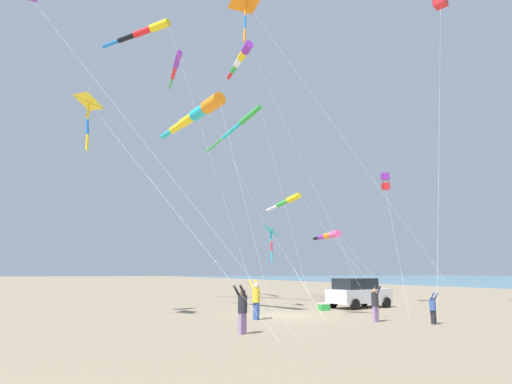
# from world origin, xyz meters

# --- Properties ---
(ground_plane) EXTENTS (600.00, 600.00, 0.00)m
(ground_plane) POSITION_xyz_m (0.00, 0.00, 0.00)
(ground_plane) COLOR gray
(parked_car) EXTENTS (4.61, 2.83, 1.85)m
(parked_car) POSITION_xyz_m (-6.27, -2.56, 0.95)
(parked_car) COLOR silver
(parked_car) RESTS_ON ground_plane
(cooler_box) EXTENTS (0.62, 0.42, 0.42)m
(cooler_box) POSITION_xyz_m (-3.27, -1.80, 0.21)
(cooler_box) COLOR green
(cooler_box) RESTS_ON ground_plane
(person_adult_flyer) EXTENTS (0.53, 0.63, 1.87)m
(person_adult_flyer) POSITION_xyz_m (2.29, 1.29, 1.02)
(person_adult_flyer) COLOR #335199
(person_adult_flyer) RESTS_ON ground_plane
(person_child_green_jacket) EXTENTS (0.63, 0.57, 1.76)m
(person_child_green_jacket) POSITION_xyz_m (4.48, 5.47, 0.96)
(person_child_green_jacket) COLOR #8E6B9E
(person_child_green_jacket) RESTS_ON ground_plane
(person_child_grey_jacket) EXTENTS (0.54, 0.45, 1.62)m
(person_child_grey_jacket) POSITION_xyz_m (-2.44, 4.14, 0.88)
(person_child_grey_jacket) COLOR #8E6B9E
(person_child_grey_jacket) RESTS_ON ground_plane
(person_bystander_far) EXTENTS (0.32, 0.41, 1.36)m
(person_bystander_far) POSITION_xyz_m (-4.24, 5.76, 0.74)
(person_bystander_far) COLOR #232328
(person_bystander_far) RESTS_ON ground_plane
(kite_windsock_red_high_left) EXTENTS (5.72, 9.86, 18.90)m
(kite_windsock_red_high_left) POSITION_xyz_m (0.27, -6.86, 18.33)
(kite_windsock_red_high_left) COLOR purple
(kite_windsock_red_high_left) RESTS_ON ground_plane
(kite_windsock_magenta_far_left) EXTENTS (9.12, 11.97, 21.19)m
(kite_windsock_magenta_far_left) POSITION_xyz_m (7.24, -9.94, 20.70)
(kite_windsock_magenta_far_left) COLOR yellow
(kite_windsock_magenta_far_left) RESTS_ON ground_plane
(kite_windsock_purple_drifting) EXTENTS (2.27, 15.09, 9.56)m
(kite_windsock_purple_drifting) POSITION_xyz_m (-7.20, -14.52, 8.96)
(kite_windsock_purple_drifting) COLOR yellow
(kite_windsock_purple_drifting) RESTS_ON ground_plane
(kite_delta_small_distant) EXTENTS (7.23, 9.46, 11.00)m
(kite_delta_small_distant) POSITION_xyz_m (10.41, -0.89, 10.59)
(kite_delta_small_distant) COLOR yellow
(kite_delta_small_distant) RESTS_ON ground_plane
(kite_windsock_yellow_midlevel) EXTENTS (4.21, 17.51, 6.32)m
(kite_windsock_yellow_midlevel) POSITION_xyz_m (-12.31, -15.58, 5.91)
(kite_windsock_yellow_midlevel) COLOR #EF4C93
(kite_windsock_yellow_midlevel) RESTS_ON ground_plane
(kite_windsock_green_low_center) EXTENTS (4.08, 9.81, 13.97)m
(kite_windsock_green_low_center) POSITION_xyz_m (0.18, -7.32, 13.15)
(kite_windsock_green_low_center) COLOR green
(kite_windsock_green_low_center) RESTS_ON ground_plane
(kite_delta_blue_topmost) EXTENTS (1.95, 9.82, 5.44)m
(kite_delta_blue_topmost) POSITION_xyz_m (-1.33, -5.03, 4.97)
(kite_delta_blue_topmost) COLOR #1EB7C6
(kite_delta_blue_topmost) RESTS_ON ground_plane
(kite_delta_checkered_midright) EXTENTS (8.83, 5.14, 15.26)m
(kite_delta_checkered_midright) POSITION_xyz_m (3.77, 3.88, 14.78)
(kite_delta_checkered_midright) COLOR orange
(kite_delta_checkered_midright) RESTS_ON ground_plane
(kite_windsock_striped_overhead) EXTENTS (3.71, 10.45, 11.74)m
(kite_windsock_striped_overhead) POSITION_xyz_m (4.67, -2.18, 11.30)
(kite_windsock_striped_overhead) COLOR orange
(kite_windsock_striped_overhead) RESTS_ON ground_plane
(kite_box_orange_high_right) EXTENTS (6.40, 8.80, 9.55)m
(kite_box_orange_high_right) POSITION_xyz_m (-10.27, -4.14, 8.91)
(kite_box_orange_high_right) COLOR purple
(kite_box_orange_high_right) RESTS_ON ground_plane
(kite_windsock_long_streamer_left) EXTENTS (8.33, 13.64, 20.53)m
(kite_windsock_long_streamer_left) POSITION_xyz_m (4.11, -13.51, 20.10)
(kite_windsock_long_streamer_left) COLOR purple
(kite_windsock_long_streamer_left) RESTS_ON ground_plane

